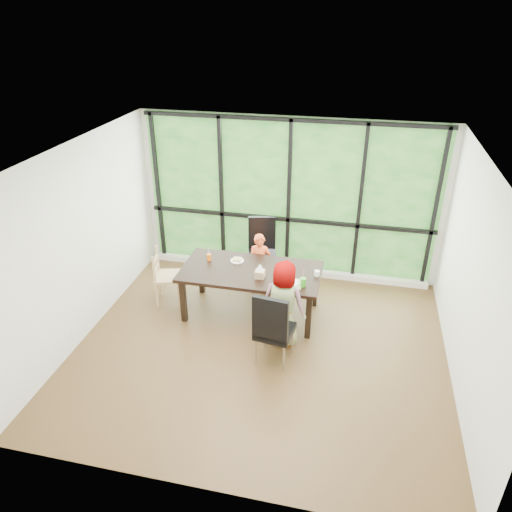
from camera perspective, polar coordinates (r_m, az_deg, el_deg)
name	(u,v)px	position (r m, az deg, el deg)	size (l,w,h in m)	color
ground	(260,348)	(6.77, 0.51, -10.83)	(5.00, 5.00, 0.00)	black
back_wall	(289,199)	(8.03, 3.96, 6.81)	(5.00, 5.00, 0.00)	silver
foliage_backdrop	(289,199)	(8.01, 3.94, 6.76)	(4.80, 0.02, 2.65)	#1D5119
window_mullions	(289,200)	(7.97, 3.89, 6.65)	(4.80, 0.06, 2.65)	black
window_sill	(286,270)	(8.50, 3.57, -1.63)	(4.80, 0.12, 0.10)	silver
dining_table	(251,292)	(7.25, -0.60, -4.26)	(2.05, 1.04, 0.75)	black
chair_window_leather	(262,251)	(8.05, 0.75, 0.60)	(0.46, 0.46, 1.08)	black
chair_interior_leather	(275,326)	(6.26, 2.25, -8.32)	(0.46, 0.46, 1.08)	black
chair_end_beech	(168,276)	(7.61, -10.39, -2.41)	(0.42, 0.40, 0.90)	tan
child_toddler	(260,264)	(7.70, 0.45, -0.97)	(0.37, 0.25, 1.03)	#DA4E23
child_older	(285,304)	(6.54, 3.42, -5.66)	(0.61, 0.40, 1.26)	slate
placemat	(288,283)	(6.76, 3.84, -3.21)	(0.39, 0.29, 0.01)	tan
plate_far	(237,261)	(7.30, -2.24, -0.56)	(0.20, 0.20, 0.01)	white
plate_near	(288,282)	(6.76, 3.87, -3.15)	(0.27, 0.27, 0.02)	white
orange_cup	(209,257)	(7.33, -5.59, -0.15)	(0.07, 0.07, 0.10)	orange
green_cup	(303,282)	(6.68, 5.61, -3.10)	(0.08, 0.08, 0.13)	green
white_mug	(317,273)	(6.95, 7.24, -2.06)	(0.08, 0.08, 0.08)	white
tissue_box	(260,274)	(6.85, 0.47, -2.16)	(0.13, 0.13, 0.11)	tan
crepe_rolls_far	(237,259)	(7.29, -2.25, -0.40)	(0.15, 0.12, 0.04)	tan
crepe_rolls_near	(289,281)	(6.74, 3.88, -2.96)	(0.10, 0.12, 0.04)	tan
straw_white	(209,252)	(7.29, -5.63, 0.49)	(0.01, 0.01, 0.20)	white
straw_pink	(303,276)	(6.62, 5.65, -2.34)	(0.01, 0.01, 0.20)	pink
tissue	(260,267)	(6.79, 0.47, -1.34)	(0.12, 0.12, 0.11)	white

